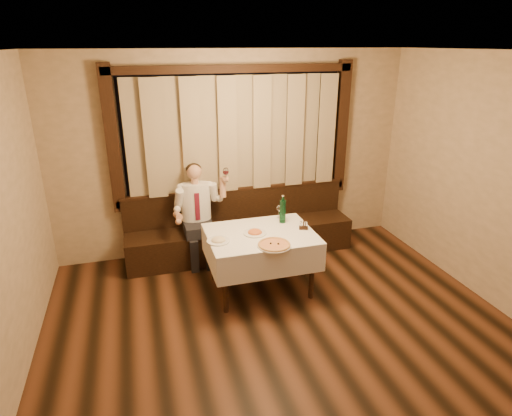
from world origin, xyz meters
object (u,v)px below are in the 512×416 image
object	(u,v)px
banquette	(240,233)
cruet_caddy	(304,226)
pizza	(274,245)
pasta_cream	(218,239)
seated_man	(197,207)
dining_table	(261,241)
pasta_red	(255,231)
green_bottle	(283,211)

from	to	relation	value
banquette	cruet_caddy	bearing A→B (deg)	-63.46
pizza	pasta_cream	size ratio (longest dim) A/B	1.44
banquette	seated_man	size ratio (longest dim) A/B	2.31
dining_table	pasta_red	world-z (taller)	pasta_red
pasta_red	green_bottle	distance (m)	0.50
green_bottle	pasta_red	bearing A→B (deg)	-151.03
green_bottle	cruet_caddy	distance (m)	0.34
banquette	green_bottle	xyz separation A→B (m)	(0.36, -0.79, 0.60)
pasta_red	pasta_cream	xyz separation A→B (m)	(-0.46, -0.09, -0.00)
green_bottle	dining_table	bearing A→B (deg)	-146.58
seated_man	pasta_cream	bearing A→B (deg)	-85.68
pasta_red	cruet_caddy	bearing A→B (deg)	-3.40
green_bottle	cruet_caddy	bearing A→B (deg)	-57.57
pizza	dining_table	bearing A→B (deg)	96.26
dining_table	pasta_cream	bearing A→B (deg)	-170.16
seated_man	cruet_caddy	bearing A→B (deg)	-40.52
dining_table	pizza	bearing A→B (deg)	-83.74
dining_table	banquette	bearing A→B (deg)	90.00
pizza	cruet_caddy	xyz separation A→B (m)	(0.49, 0.34, 0.02)
banquette	pasta_red	size ratio (longest dim) A/B	11.74
dining_table	seated_man	world-z (taller)	seated_man
dining_table	pasta_red	bearing A→B (deg)	-178.44
green_bottle	seated_man	size ratio (longest dim) A/B	0.26
cruet_caddy	seated_man	bearing A→B (deg)	159.40
green_bottle	pasta_cream	bearing A→B (deg)	-159.74
pizza	green_bottle	distance (m)	0.70
banquette	pizza	size ratio (longest dim) A/B	8.41
pasta_cream	pasta_red	bearing A→B (deg)	11.11
pizza	seated_man	bearing A→B (deg)	116.28
pasta_cream	seated_man	distance (m)	1.03
dining_table	green_bottle	size ratio (longest dim) A/B	3.54
pizza	seated_man	size ratio (longest dim) A/B	0.28
cruet_caddy	seated_man	size ratio (longest dim) A/B	0.09
pasta_cream	green_bottle	bearing A→B (deg)	20.26
banquette	pasta_cream	world-z (taller)	banquette
pizza	green_bottle	xyz separation A→B (m)	(0.31, 0.62, 0.14)
dining_table	green_bottle	world-z (taller)	green_bottle
green_bottle	cruet_caddy	size ratio (longest dim) A/B	3.04
dining_table	cruet_caddy	bearing A→B (deg)	-4.08
pizza	banquette	bearing A→B (deg)	91.70
pasta_cream	seated_man	xyz separation A→B (m)	(-0.08, 1.03, 0.02)
green_bottle	pizza	bearing A→B (deg)	-117.10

